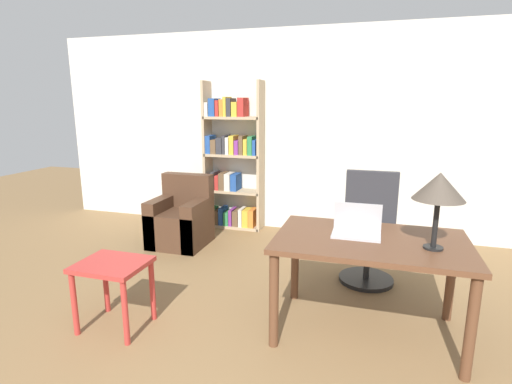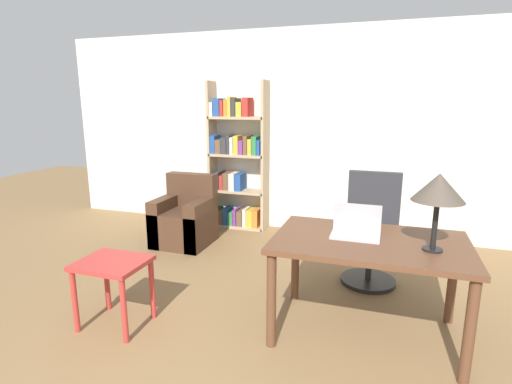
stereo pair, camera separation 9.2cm
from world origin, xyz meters
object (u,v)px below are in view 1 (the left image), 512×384
object	(u,v)px
table_lamp	(439,188)
office_chair	(369,232)
desk	(370,252)
armchair	(181,221)
bookshelf	(231,164)
side_table_blue	(113,275)
laptop	(357,228)

from	to	relation	value
table_lamp	office_chair	xyz separation A→B (m)	(-0.44, 1.10, -0.70)
desk	armchair	size ratio (longest dim) A/B	1.63
table_lamp	bookshelf	world-z (taller)	bookshelf
table_lamp	side_table_blue	bearing A→B (deg)	-169.83
laptop	armchair	world-z (taller)	laptop
office_chair	side_table_blue	xyz separation A→B (m)	(-1.88, -1.52, -0.05)
desk	table_lamp	world-z (taller)	table_lamp
side_table_blue	bookshelf	size ratio (longest dim) A/B	0.27
laptop	desk	bearing A→B (deg)	-29.70
bookshelf	side_table_blue	bearing A→B (deg)	-89.49
office_chair	bookshelf	bearing A→B (deg)	147.54
office_chair	bookshelf	size ratio (longest dim) A/B	0.53
table_lamp	office_chair	world-z (taller)	table_lamp
office_chair	side_table_blue	world-z (taller)	office_chair
laptop	side_table_blue	bearing A→B (deg)	-162.59
office_chair	table_lamp	bearing A→B (deg)	-68.26
table_lamp	side_table_blue	size ratio (longest dim) A/B	0.98
desk	table_lamp	distance (m)	0.69
table_lamp	office_chair	bearing A→B (deg)	111.74
office_chair	laptop	bearing A→B (deg)	-95.17
side_table_blue	office_chair	bearing A→B (deg)	38.86
table_lamp	armchair	size ratio (longest dim) A/B	0.62
desk	office_chair	size ratio (longest dim) A/B	1.30
table_lamp	armchair	world-z (taller)	table_lamp
laptop	bookshelf	world-z (taller)	bookshelf
laptop	office_chair	size ratio (longest dim) A/B	0.33
armchair	table_lamp	bearing A→B (deg)	-28.36
laptop	armchair	xyz separation A→B (m)	(-2.18, 1.32, -0.52)
desk	laptop	world-z (taller)	laptop
table_lamp	desk	bearing A→B (deg)	168.44
table_lamp	armchair	xyz separation A→B (m)	(-2.71, 1.46, -0.90)
laptop	office_chair	distance (m)	1.01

